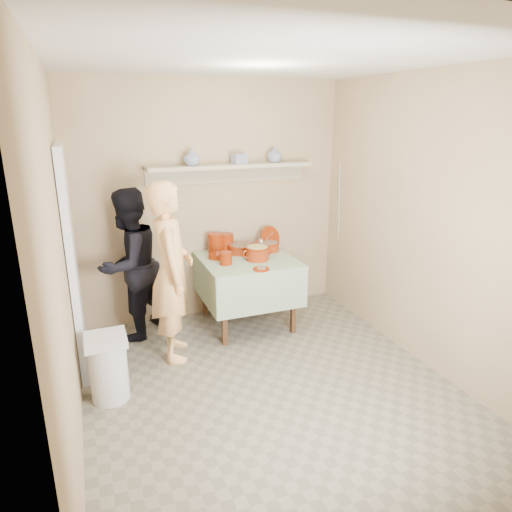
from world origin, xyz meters
name	(u,v)px	position (x,y,z in m)	size (l,w,h in m)	color
ground	(271,390)	(0.00, 0.00, 0.00)	(3.50, 3.50, 0.00)	#736C5B
tile_panel	(72,264)	(-1.46, 0.95, 1.00)	(0.06, 0.70, 2.00)	silver
plate_stack_a	(216,243)	(0.00, 1.59, 0.87)	(0.17, 0.17, 0.22)	#6E1C06
plate_stack_b	(226,243)	(0.12, 1.61, 0.86)	(0.16, 0.16, 0.20)	#6E1C06
bowl_stack	(226,258)	(-0.02, 1.16, 0.83)	(0.13, 0.13, 0.13)	#6E1C06
empty_bowl	(217,256)	(-0.05, 1.39, 0.79)	(0.19, 0.19, 0.05)	#6E1C06
propped_lid	(270,237)	(0.64, 1.57, 0.88)	(0.26, 0.26, 0.02)	#6E1C06
vase_right	(275,154)	(0.70, 1.62, 1.81)	(0.16, 0.16, 0.17)	navy
vase_left	(192,157)	(-0.23, 1.60, 1.81)	(0.17, 0.17, 0.18)	navy
ceramic_box	(239,159)	(0.29, 1.61, 1.77)	(0.15, 0.11, 0.11)	navy
person_cook	(171,272)	(-0.63, 0.89, 0.84)	(0.61, 0.40, 1.68)	#F2AF68
person_helper	(130,265)	(-0.95, 1.45, 0.78)	(0.75, 0.59, 1.55)	black
room_shell	(273,201)	(0.00, 0.00, 1.61)	(3.04, 3.54, 2.62)	tan
serving_table	(247,269)	(0.25, 1.28, 0.64)	(0.97, 0.97, 0.76)	#4C2D16
cazuela_meat_a	(241,248)	(0.26, 1.48, 0.82)	(0.30, 0.30, 0.10)	maroon
cazuela_meat_b	(267,245)	(0.56, 1.46, 0.82)	(0.28, 0.28, 0.10)	maroon
ladle	(261,241)	(0.50, 1.48, 0.87)	(0.08, 0.26, 0.19)	silver
cazuela_rice	(257,252)	(0.33, 1.19, 0.85)	(0.33, 0.25, 0.14)	maroon
front_plate	(261,269)	(0.25, 0.86, 0.77)	(0.16, 0.16, 0.03)	#6E1C06
wall_shelf	(230,168)	(0.20, 1.65, 1.67)	(1.80, 0.25, 0.21)	tan
trash_bin	(108,367)	(-1.27, 0.36, 0.28)	(0.32, 0.32, 0.56)	silver
electrical_cord	(339,202)	(1.47, 1.48, 1.25)	(0.01, 0.05, 0.90)	silver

